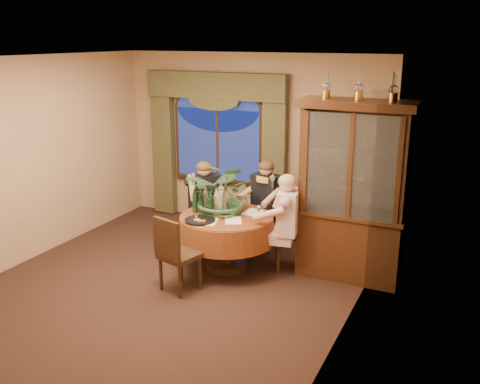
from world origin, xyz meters
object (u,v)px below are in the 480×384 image
at_px(chair_right, 291,235).
at_px(person_back, 204,205).
at_px(china_cabinet, 353,192).
at_px(centerpiece_plant, 224,168).
at_px(wine_bottle_0, 201,201).
at_px(wine_bottle_2, 206,199).
at_px(oil_lamp_right, 394,87).
at_px(wine_bottle_3, 213,197).
at_px(chair_back, 215,215).
at_px(person_scarf, 267,205).
at_px(chair_back_right, 265,216).
at_px(wine_bottle_4, 216,201).
at_px(oil_lamp_left, 326,84).
at_px(wine_bottle_5, 211,204).
at_px(stoneware_vase, 221,202).
at_px(oil_lamp_center, 359,85).
at_px(chair_front_left, 180,253).
at_px(person_pink, 288,225).
at_px(olive_bowl, 225,216).
at_px(dining_table, 227,242).
at_px(wine_bottle_1, 195,200).

height_order(chair_right, person_back, person_back).
relative_size(china_cabinet, centerpiece_plant, 2.19).
height_order(wine_bottle_0, wine_bottle_2, same).
height_order(oil_lamp_right, wine_bottle_3, oil_lamp_right).
height_order(chair_back, person_scarf, person_scarf).
distance_m(chair_back_right, person_back, 0.91).
xyz_separation_m(wine_bottle_3, wine_bottle_4, (0.11, -0.10, 0.00)).
height_order(oil_lamp_left, wine_bottle_5, oil_lamp_left).
relative_size(oil_lamp_right, stoneware_vase, 1.19).
relative_size(oil_lamp_center, wine_bottle_2, 1.03).
bearing_deg(person_scarf, oil_lamp_right, 179.59).
xyz_separation_m(centerpiece_plant, wine_bottle_3, (-0.20, 0.05, -0.45)).
height_order(chair_front_left, stoneware_vase, stoneware_vase).
distance_m(centerpiece_plant, wine_bottle_3, 0.49).
height_order(wine_bottle_2, wine_bottle_3, same).
relative_size(china_cabinet, chair_back_right, 2.40).
distance_m(person_pink, wine_bottle_2, 1.19).
relative_size(stoneware_vase, wine_bottle_0, 0.87).
xyz_separation_m(person_back, centerpiece_plant, (0.53, -0.41, 0.70)).
xyz_separation_m(oil_lamp_right, centerpiece_plant, (-2.06, -0.30, -1.12)).
bearing_deg(oil_lamp_center, wine_bottle_2, -169.97).
bearing_deg(oil_lamp_center, china_cabinet, 0.00).
xyz_separation_m(chair_right, olive_bowl, (-0.77, -0.42, 0.30)).
xyz_separation_m(chair_back_right, chair_back, (-0.69, -0.26, 0.00)).
xyz_separation_m(person_back, person_scarf, (0.85, 0.35, 0.01)).
height_order(chair_front_left, wine_bottle_0, wine_bottle_0).
distance_m(oil_lamp_right, chair_back, 3.20).
bearing_deg(chair_right, oil_lamp_left, -99.30).
bearing_deg(oil_lamp_center, chair_back, 173.20).
bearing_deg(dining_table, wine_bottle_1, -173.10).
relative_size(chair_back, person_scarf, 0.71).
bearing_deg(person_pink, wine_bottle_4, 84.32).
distance_m(chair_right, wine_bottle_2, 1.25).
relative_size(chair_back, person_pink, 0.70).
height_order(centerpiece_plant, olive_bowl, centerpiece_plant).
bearing_deg(chair_back_right, olive_bowl, 92.03).
bearing_deg(oil_lamp_center, chair_back_right, 160.15).
relative_size(china_cabinet, chair_back, 2.40).
height_order(person_pink, wine_bottle_3, person_pink).
bearing_deg(person_pink, person_back, 64.66).
distance_m(person_back, olive_bowl, 0.90).
bearing_deg(oil_lamp_center, dining_table, -164.87).
bearing_deg(person_scarf, stoneware_vase, 80.03).
height_order(person_back, wine_bottle_0, person_back).
bearing_deg(centerpiece_plant, chair_back, 127.87).
height_order(person_pink, wine_bottle_4, person_pink).
relative_size(person_scarf, stoneware_vase, 4.69).
xyz_separation_m(person_pink, wine_bottle_4, (-0.99, -0.09, 0.23)).
distance_m(chair_front_left, olive_bowl, 0.84).
distance_m(dining_table, person_scarf, 0.95).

